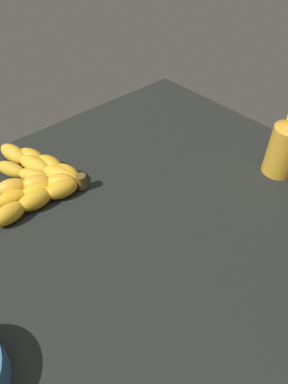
# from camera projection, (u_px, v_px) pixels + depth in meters

# --- Properties ---
(ground_plane) EXTENTS (0.89, 0.71, 0.04)m
(ground_plane) POSITION_uv_depth(u_px,v_px,m) (126.00, 225.00, 0.62)
(ground_plane) COLOR black
(banana_bunch) EXTENTS (0.19, 0.23, 0.03)m
(banana_bunch) POSITION_uv_depth(u_px,v_px,m) (39.00, 178.00, 0.66)
(banana_bunch) COLOR gold
(banana_bunch) RESTS_ON ground_plane
(honey_bottle) EXTENTS (0.06, 0.06, 0.14)m
(honey_bottle) POSITION_uv_depth(u_px,v_px,m) (285.00, 146.00, 0.65)
(honey_bottle) COLOR gold
(honey_bottle) RESTS_ON ground_plane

